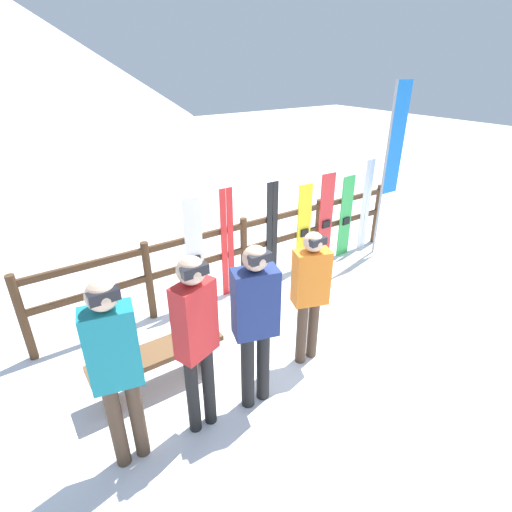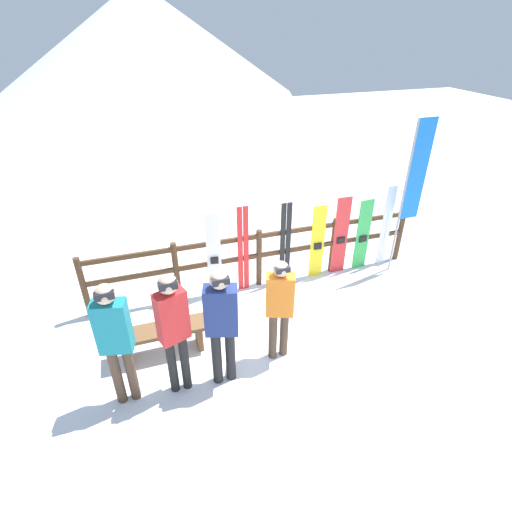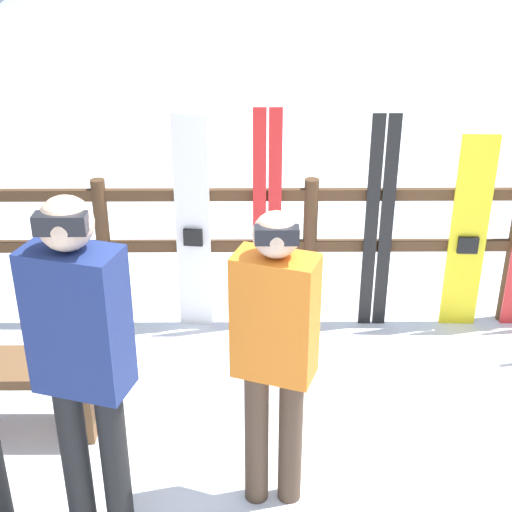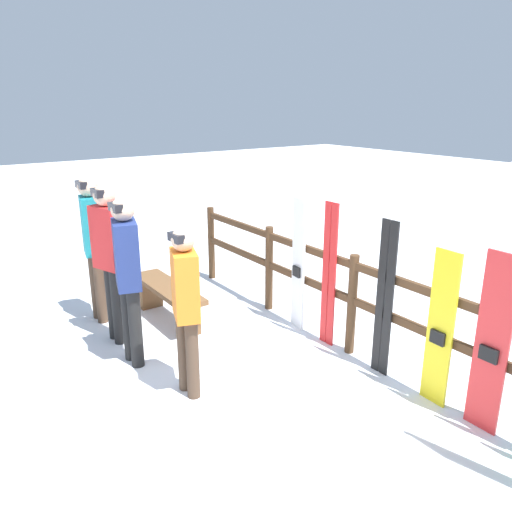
% 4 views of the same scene
% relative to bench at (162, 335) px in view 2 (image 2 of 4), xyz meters
% --- Properties ---
extents(ground_plane, '(40.00, 40.00, 0.00)m').
position_rel_bench_xyz_m(ground_plane, '(1.87, -0.45, -0.34)').
color(ground_plane, white).
extents(mountain_backdrop, '(18.00, 18.00, 6.00)m').
position_rel_bench_xyz_m(mountain_backdrop, '(1.87, 23.24, 2.66)').
color(mountain_backdrop, silver).
rests_on(mountain_backdrop, ground).
extents(fence, '(5.95, 0.10, 1.10)m').
position_rel_bench_xyz_m(fence, '(1.87, 1.24, 0.32)').
color(fence, '#4C331E').
rests_on(fence, ground).
extents(bench, '(1.38, 0.36, 0.46)m').
position_rel_bench_xyz_m(bench, '(0.00, 0.00, 0.00)').
color(bench, brown).
rests_on(bench, ground).
extents(person_red, '(0.41, 0.31, 1.79)m').
position_rel_bench_xyz_m(person_red, '(0.13, -0.72, 0.74)').
color(person_red, black).
rests_on(person_red, ground).
extents(person_teal, '(0.42, 0.29, 1.79)m').
position_rel_bench_xyz_m(person_teal, '(-0.53, -0.68, 0.72)').
color(person_teal, '#4C3828').
rests_on(person_teal, ground).
extents(person_navy, '(0.45, 0.33, 1.74)m').
position_rel_bench_xyz_m(person_navy, '(0.72, -0.75, 0.68)').
color(person_navy, black).
rests_on(person_navy, ground).
extents(person_orange, '(0.42, 0.32, 1.59)m').
position_rel_bench_xyz_m(person_orange, '(1.56, -0.55, 0.59)').
color(person_orange, '#4C3828').
rests_on(person_orange, ground).
extents(snowboard_white, '(0.24, 0.08, 1.58)m').
position_rel_bench_xyz_m(snowboard_white, '(1.05, 1.18, 0.44)').
color(snowboard_white, white).
rests_on(snowboard_white, ground).
extents(ski_pair_red, '(0.19, 0.02, 1.61)m').
position_rel_bench_xyz_m(ski_pair_red, '(1.56, 1.19, 0.46)').
color(ski_pair_red, red).
rests_on(ski_pair_red, ground).
extents(ski_pair_black, '(0.20, 0.02, 1.57)m').
position_rel_bench_xyz_m(ski_pair_black, '(2.34, 1.19, 0.44)').
color(ski_pair_black, black).
rests_on(ski_pair_black, ground).
extents(snowboard_yellow, '(0.26, 0.06, 1.43)m').
position_rel_bench_xyz_m(snowboard_yellow, '(2.97, 1.18, 0.37)').
color(snowboard_yellow, yellow).
rests_on(snowboard_yellow, ground).
extents(snowboard_red, '(0.28, 0.06, 1.53)m').
position_rel_bench_xyz_m(snowboard_red, '(3.43, 1.18, 0.42)').
color(snowboard_red, red).
rests_on(snowboard_red, ground).
extents(snowboard_green, '(0.29, 0.07, 1.42)m').
position_rel_bench_xyz_m(snowboard_green, '(3.90, 1.18, 0.36)').
color(snowboard_green, green).
rests_on(snowboard_green, ground).
extents(ski_pair_white, '(0.20, 0.02, 1.63)m').
position_rel_bench_xyz_m(ski_pair_white, '(4.39, 1.19, 0.47)').
color(ski_pair_white, white).
rests_on(ski_pair_white, ground).
extents(rental_flag, '(0.40, 0.04, 2.85)m').
position_rel_bench_xyz_m(rental_flag, '(4.56, 0.93, 1.42)').
color(rental_flag, '#99999E').
rests_on(rental_flag, ground).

